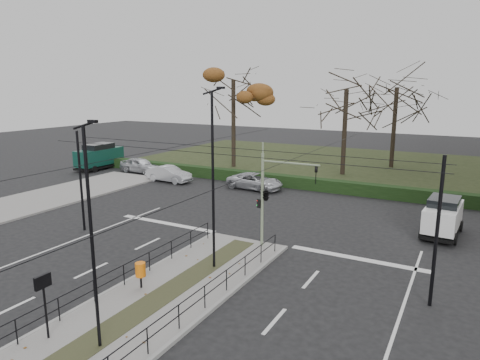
% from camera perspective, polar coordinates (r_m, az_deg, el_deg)
% --- Properties ---
extents(ground, '(140.00, 140.00, 0.00)m').
position_cam_1_polar(ground, '(20.17, -5.56, -12.47)').
color(ground, black).
rests_on(ground, ground).
extents(median_island, '(4.40, 15.00, 0.14)m').
position_cam_1_polar(median_island, '(18.34, -10.08, -15.01)').
color(median_island, slate).
rests_on(median_island, ground).
extents(park, '(38.00, 26.00, 0.10)m').
position_cam_1_polar(park, '(50.59, 9.19, 2.52)').
color(park, black).
rests_on(park, ground).
extents(hedge, '(38.00, 1.00, 1.00)m').
position_cam_1_polar(hedge, '(38.32, 2.52, 0.27)').
color(hedge, black).
rests_on(hedge, ground).
extents(median_railing, '(4.14, 13.24, 0.92)m').
position_cam_1_polar(median_railing, '(17.88, -10.39, -12.54)').
color(median_railing, black).
rests_on(median_railing, median_island).
extents(catenary, '(20.00, 34.00, 6.00)m').
position_cam_1_polar(catenary, '(20.32, -3.21, -2.00)').
color(catenary, black).
rests_on(catenary, ground).
extents(traffic_light, '(3.38, 1.94, 4.97)m').
position_cam_1_polar(traffic_light, '(22.26, 3.67, -1.78)').
color(traffic_light, gray).
rests_on(traffic_light, median_island).
extents(litter_bin, '(0.43, 0.43, 1.11)m').
position_cam_1_polar(litter_bin, '(18.75, -13.13, -11.60)').
color(litter_bin, black).
rests_on(litter_bin, median_island).
extents(info_panel, '(0.13, 0.59, 2.27)m').
position_cam_1_polar(info_panel, '(15.88, -24.75, -13.05)').
color(info_panel, black).
rests_on(info_panel, median_island).
extents(streetlamp_median_near, '(0.61, 0.13, 7.36)m').
position_cam_1_polar(streetlamp_median_near, '(14.04, -19.12, -7.25)').
color(streetlamp_median_near, black).
rests_on(streetlamp_median_near, median_island).
extents(streetlamp_median_far, '(0.69, 0.14, 8.31)m').
position_cam_1_polar(streetlamp_median_far, '(19.29, -3.58, 0.11)').
color(streetlamp_median_far, black).
rests_on(streetlamp_median_far, median_island).
extents(parked_car_first, '(4.57, 2.05, 1.52)m').
position_cam_1_polar(parked_car_first, '(44.34, -13.16, 1.94)').
color(parked_car_first, '#B7B9BF').
rests_on(parked_car_first, ground).
extents(parked_car_second, '(4.43, 1.73, 1.44)m').
position_cam_1_polar(parked_car_second, '(39.50, -9.43, 0.80)').
color(parked_car_second, '#B7B9BF').
rests_on(parked_car_second, ground).
extents(parked_car_fourth, '(4.98, 2.58, 1.34)m').
position_cam_1_polar(parked_car_fourth, '(36.14, 2.01, -0.17)').
color(parked_car_fourth, '#B7B9BF').
rests_on(parked_car_fourth, ground).
extents(white_van, '(2.16, 4.23, 2.25)m').
position_cam_1_polar(white_van, '(27.39, 25.44, -4.32)').
color(white_van, white).
rests_on(white_van, ground).
extents(green_van, '(2.30, 5.48, 2.68)m').
position_cam_1_polar(green_van, '(47.54, -18.25, 3.07)').
color(green_van, '#0B342A').
rests_on(green_van, ground).
extents(rust_tree, '(8.28, 8.28, 11.99)m').
position_cam_1_polar(rust_tree, '(45.54, -0.90, 13.18)').
color(rust_tree, black).
rests_on(rust_tree, park).
extents(bare_tree_center, '(8.48, 8.48, 11.13)m').
position_cam_1_polar(bare_tree_center, '(47.93, 20.15, 10.81)').
color(bare_tree_center, black).
rests_on(bare_tree_center, park).
extents(bare_tree_near, '(7.46, 7.46, 10.87)m').
position_cam_1_polar(bare_tree_near, '(42.47, 13.99, 10.86)').
color(bare_tree_near, black).
rests_on(bare_tree_near, park).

